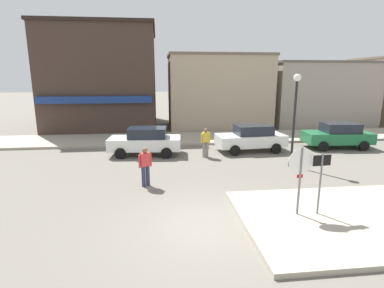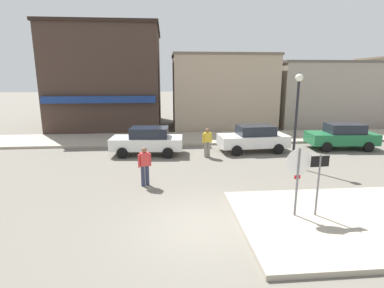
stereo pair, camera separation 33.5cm
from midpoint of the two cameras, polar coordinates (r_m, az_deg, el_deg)
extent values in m
plane|color=#6B665B|center=(9.28, 2.30, -15.34)|extent=(160.00, 160.00, 0.00)
cube|color=#A89E8C|center=(10.53, 26.20, -12.68)|extent=(6.40, 4.80, 0.15)
cube|color=#A89E8C|center=(21.18, -2.91, 1.08)|extent=(80.00, 4.00, 0.15)
cylinder|color=slate|center=(9.77, 18.85, -7.18)|extent=(0.07, 0.07, 2.30)
cylinder|color=red|center=(9.58, 19.11, -3.08)|extent=(0.76, 0.07, 0.76)
cylinder|color=white|center=(9.56, 19.15, -3.10)|extent=(0.82, 0.08, 0.82)
cube|color=red|center=(9.71, 18.91, -5.81)|extent=(0.20, 0.03, 0.11)
cylinder|color=slate|center=(10.06, 22.27, -7.48)|extent=(0.06, 0.06, 2.10)
cube|color=black|center=(9.83, 22.65, -2.91)|extent=(0.60, 0.06, 0.34)
cube|color=white|center=(9.83, 22.62, -2.90)|extent=(0.54, 0.05, 0.29)
cube|color=black|center=(9.84, 22.61, -2.89)|extent=(0.34, 0.03, 0.08)
cylinder|color=black|center=(15.22, 18.22, 3.57)|extent=(0.12, 0.12, 4.20)
cylinder|color=black|center=(15.64, 17.72, -3.60)|extent=(0.24, 0.24, 0.24)
sphere|color=white|center=(15.05, 18.82, 11.89)|extent=(0.36, 0.36, 0.36)
cone|color=black|center=(15.05, 18.86, 12.44)|extent=(0.32, 0.32, 0.18)
cube|color=white|center=(17.16, -9.50, 0.16)|extent=(4.12, 2.00, 0.66)
cube|color=#1E232D|center=(17.02, -9.07, 2.17)|extent=(2.18, 1.55, 0.56)
cylinder|color=black|center=(16.64, -14.05, -1.76)|extent=(0.61, 0.23, 0.60)
cylinder|color=black|center=(18.26, -12.98, -0.42)|extent=(0.61, 0.23, 0.60)
cylinder|color=black|center=(16.31, -5.50, -1.72)|extent=(0.61, 0.23, 0.60)
cylinder|color=black|center=(17.95, -5.19, -0.36)|extent=(0.61, 0.23, 0.60)
cube|color=white|center=(18.06, 10.55, 0.75)|extent=(4.11, 1.99, 0.66)
cube|color=#1E232D|center=(18.00, 11.07, 2.67)|extent=(2.18, 1.54, 0.56)
cylinder|color=black|center=(16.95, 7.61, -1.22)|extent=(0.61, 0.22, 0.60)
cylinder|color=black|center=(18.52, 5.98, 0.03)|extent=(0.61, 0.22, 0.60)
cylinder|color=black|center=(17.87, 15.19, -0.83)|extent=(0.61, 0.22, 0.60)
cylinder|color=black|center=(19.37, 13.02, 0.33)|extent=(0.61, 0.22, 0.60)
cube|color=#1E6B3D|center=(20.54, 25.47, 1.16)|extent=(4.10, 1.96, 0.66)
cube|color=#1E232D|center=(20.52, 26.00, 2.83)|extent=(2.17, 1.53, 0.56)
cylinder|color=black|center=(19.31, 23.28, -0.43)|extent=(0.61, 0.22, 0.60)
cylinder|color=black|center=(20.82, 21.27, 0.63)|extent=(0.61, 0.22, 0.60)
cylinder|color=black|center=(20.52, 29.52, -0.33)|extent=(0.61, 0.22, 0.60)
cylinder|color=black|center=(21.94, 27.20, 0.67)|extent=(0.61, 0.22, 0.60)
cylinder|color=gray|center=(16.46, 1.71, -1.08)|extent=(0.16, 0.16, 0.85)
cylinder|color=gray|center=(16.52, 2.29, -1.04)|extent=(0.16, 0.16, 0.85)
cube|color=gold|center=(16.34, 2.02, 1.31)|extent=(0.40, 0.29, 0.54)
sphere|color=brown|center=(16.26, 2.03, 2.62)|extent=(0.22, 0.22, 0.22)
cylinder|color=gold|center=(16.27, 1.26, 1.08)|extent=(0.11, 0.11, 0.52)
cylinder|color=gold|center=(16.43, 2.77, 1.19)|extent=(0.11, 0.11, 0.52)
cylinder|color=#2D334C|center=(12.32, -9.99, -6.09)|extent=(0.16, 0.16, 0.85)
cylinder|color=#2D334C|center=(12.37, -9.20, -5.98)|extent=(0.16, 0.16, 0.85)
cube|color=#D13838|center=(12.14, -9.72, -2.93)|extent=(0.42, 0.34, 0.54)
sphere|color=brown|center=(12.04, -9.79, -1.19)|extent=(0.22, 0.22, 0.22)
cylinder|color=#D13838|center=(12.09, -10.74, -3.29)|extent=(0.12, 0.12, 0.52)
cylinder|color=#D13838|center=(12.22, -8.69, -3.03)|extent=(0.12, 0.12, 0.52)
cube|color=#3D2D26|center=(27.73, -16.58, 11.62)|extent=(8.61, 9.25, 8.10)
cube|color=navy|center=(23.09, -18.37, 8.00)|extent=(8.18, 0.40, 0.50)
cube|color=black|center=(27.99, -17.16, 20.17)|extent=(8.87, 9.53, 0.24)
cube|color=tan|center=(26.21, 4.61, 9.71)|extent=(8.36, 5.18, 5.95)
cube|color=#685B4C|center=(26.23, 4.73, 16.44)|extent=(8.52, 5.28, 0.20)
cube|color=#9E9384|center=(29.74, 22.48, 8.65)|extent=(8.97, 5.09, 5.43)
cube|color=#5E584F|center=(29.72, 22.96, 14.05)|extent=(9.15, 5.19, 0.20)
camera|label=1|loc=(0.17, -90.74, -0.17)|focal=28.00mm
camera|label=2|loc=(0.17, 89.26, 0.17)|focal=28.00mm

